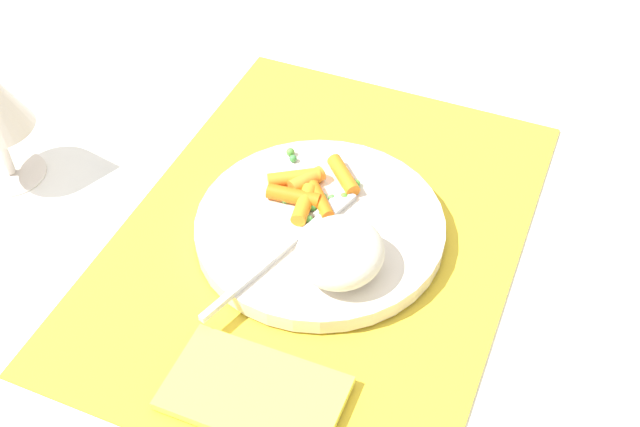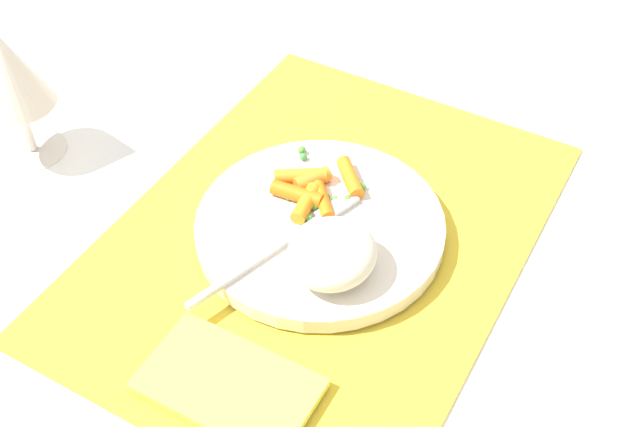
{
  "view_description": "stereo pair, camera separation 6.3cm",
  "coord_description": "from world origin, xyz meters",
  "px_view_note": "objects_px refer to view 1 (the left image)",
  "views": [
    {
      "loc": [
        -0.49,
        -0.2,
        0.56
      ],
      "look_at": [
        0.0,
        0.0,
        0.03
      ],
      "focal_mm": 45.16,
      "sensor_mm": 36.0,
      "label": 1
    },
    {
      "loc": [
        -0.46,
        -0.26,
        0.56
      ],
      "look_at": [
        0.0,
        0.0,
        0.03
      ],
      "focal_mm": 45.16,
      "sensor_mm": 36.0,
      "label": 2
    }
  ],
  "objects_px": {
    "plate": "(320,227)",
    "carrot_portion": "(309,188)",
    "napkin": "(254,393)",
    "rice_mound": "(340,252)",
    "fork": "(296,239)"
  },
  "relations": [
    {
      "from": "plate",
      "to": "carrot_portion",
      "type": "xyz_separation_m",
      "value": [
        0.03,
        0.02,
        0.02
      ]
    },
    {
      "from": "plate",
      "to": "napkin",
      "type": "bearing_deg",
      "value": -173.83
    },
    {
      "from": "rice_mound",
      "to": "fork",
      "type": "xyz_separation_m",
      "value": [
        0.02,
        0.05,
        -0.02
      ]
    },
    {
      "from": "plate",
      "to": "fork",
      "type": "xyz_separation_m",
      "value": [
        -0.03,
        0.01,
        0.01
      ]
    },
    {
      "from": "rice_mound",
      "to": "carrot_portion",
      "type": "bearing_deg",
      "value": 39.15
    },
    {
      "from": "plate",
      "to": "napkin",
      "type": "height_order",
      "value": "plate"
    },
    {
      "from": "carrot_portion",
      "to": "napkin",
      "type": "distance_m",
      "value": 0.22
    },
    {
      "from": "carrot_portion",
      "to": "napkin",
      "type": "xyz_separation_m",
      "value": [
        -0.21,
        -0.04,
        -0.02
      ]
    },
    {
      "from": "plate",
      "to": "napkin",
      "type": "distance_m",
      "value": 0.19
    },
    {
      "from": "rice_mound",
      "to": "napkin",
      "type": "height_order",
      "value": "rice_mound"
    },
    {
      "from": "carrot_portion",
      "to": "fork",
      "type": "relative_size",
      "value": 0.51
    },
    {
      "from": "rice_mound",
      "to": "carrot_portion",
      "type": "xyz_separation_m",
      "value": [
        0.08,
        0.06,
        -0.01
      ]
    },
    {
      "from": "fork",
      "to": "napkin",
      "type": "distance_m",
      "value": 0.16
    },
    {
      "from": "plate",
      "to": "rice_mound",
      "type": "bearing_deg",
      "value": -140.74
    },
    {
      "from": "plate",
      "to": "carrot_portion",
      "type": "distance_m",
      "value": 0.04
    }
  ]
}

